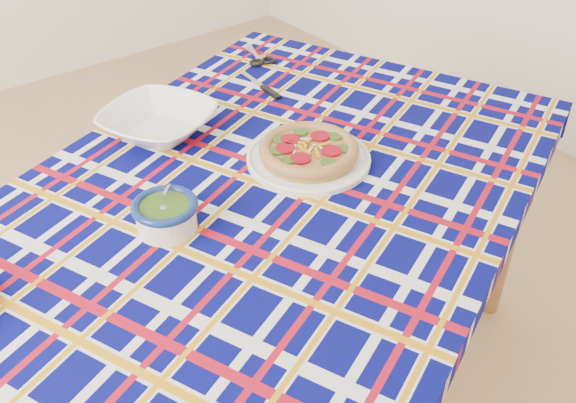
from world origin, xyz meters
TOP-DOWN VIEW (x-y plane):
  - floor at (0.00, 0.00)m, footprint 4.00×4.00m
  - dining_table at (0.20, -0.34)m, footprint 1.74×1.42m
  - tablecloth at (0.20, -0.34)m, footprint 1.77×1.46m
  - main_focaccia_plate at (0.38, -0.29)m, footprint 0.34×0.34m
  - pesto_bowl at (0.02, -0.31)m, footprint 0.16×0.16m
  - serving_bowl at (0.19, 0.01)m, footprint 0.33×0.33m
  - table_knife at (0.52, 0.10)m, footprint 0.04×0.21m
  - kitchen_scissors at (0.62, 0.24)m, footprint 0.12×0.18m

SIDE VIEW (x-z plane):
  - floor at x=0.00m, z-range 0.00..0.00m
  - dining_table at x=0.20m, z-range 0.28..0.98m
  - tablecloth at x=0.20m, z-range 0.61..0.71m
  - table_knife at x=0.52m, z-range 0.71..0.72m
  - kitchen_scissors at x=0.62m, z-range 0.71..0.72m
  - main_focaccia_plate at x=0.38m, z-range 0.71..0.76m
  - serving_bowl at x=0.19m, z-range 0.71..0.77m
  - pesto_bowl at x=0.02m, z-range 0.71..0.78m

